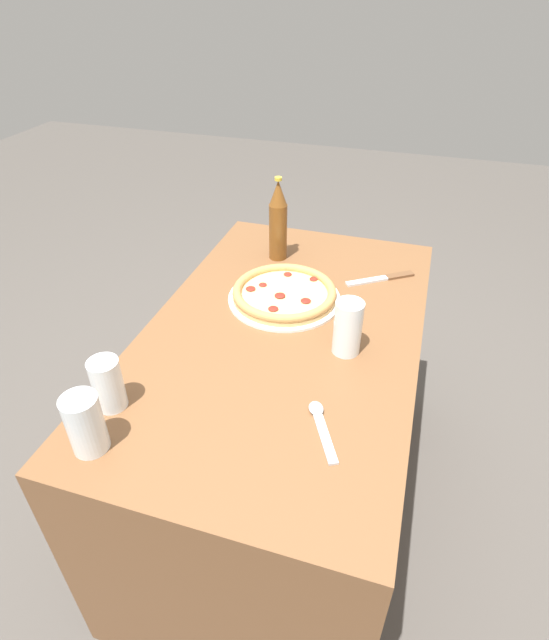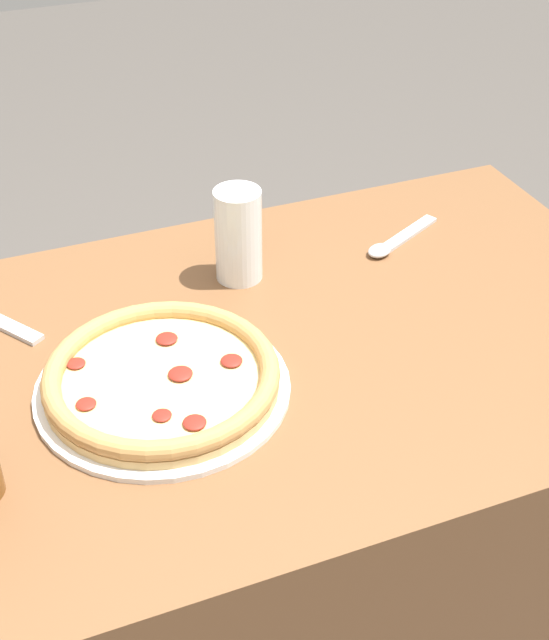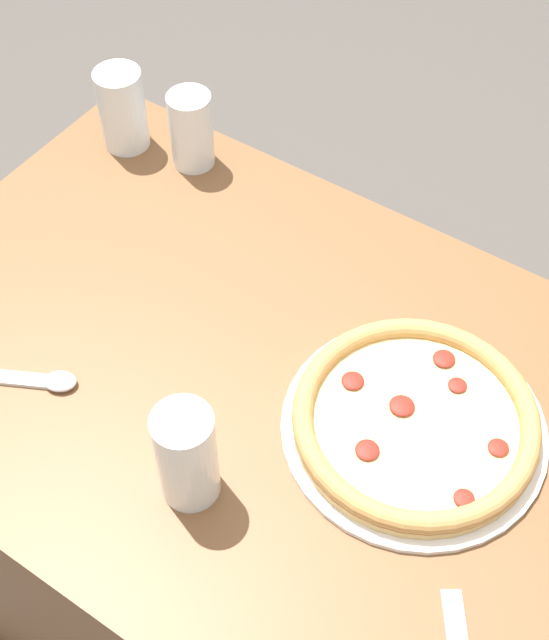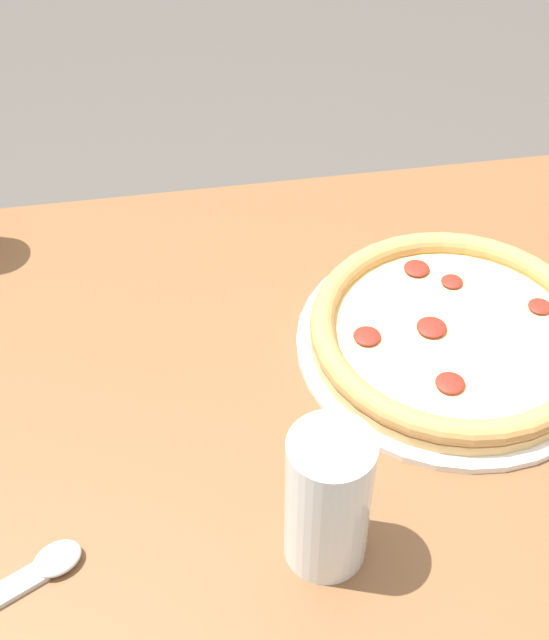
% 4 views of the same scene
% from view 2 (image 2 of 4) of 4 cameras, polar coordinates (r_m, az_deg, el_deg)
% --- Properties ---
extents(table, '(1.21, 0.72, 0.71)m').
position_cam_2_polar(table, '(1.45, -1.16, -12.90)').
color(table, brown).
rests_on(table, ground_plane).
extents(pizza_salami, '(0.33, 0.33, 0.04)m').
position_cam_2_polar(pizza_salami, '(1.14, -7.21, -3.76)').
color(pizza_salami, white).
rests_on(pizza_salami, table).
extents(glass_mango_juice, '(0.07, 0.07, 0.14)m').
position_cam_2_polar(glass_mango_juice, '(1.32, -2.32, 5.14)').
color(glass_mango_juice, white).
rests_on(glass_mango_juice, table).
extents(spoon, '(0.16, 0.10, 0.01)m').
position_cam_2_polar(spoon, '(1.44, 7.57, 4.92)').
color(spoon, silver).
rests_on(spoon, table).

